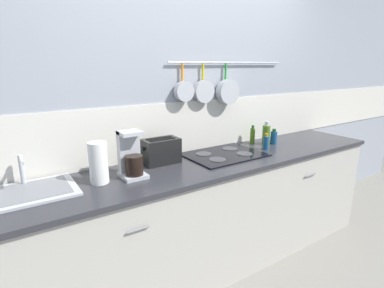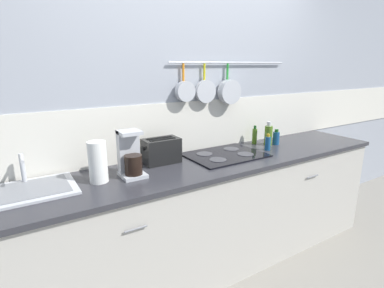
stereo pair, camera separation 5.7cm
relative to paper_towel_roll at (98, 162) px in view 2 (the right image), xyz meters
name	(u,v)px [view 2 (the right image)]	position (x,y,z in m)	size (l,w,h in m)	color
ground_plane	(214,263)	(0.90, -0.04, -1.06)	(12.00, 12.00, 0.00)	gray
wall_back	(192,110)	(0.90, 0.31, 0.22)	(7.20, 0.16, 2.60)	#999EA8
cabinet_base	(215,216)	(0.90, -0.04, -0.61)	(3.19, 0.61, 0.89)	#B7B2A8
countertop	(216,163)	(0.90, -0.04, -0.15)	(3.23, 0.63, 0.03)	#2D2D33
sink_basin	(26,189)	(-0.41, 0.06, -0.12)	(0.54, 0.39, 0.20)	#B7BABF
paper_towel_roll	(98,162)	(0.00, 0.00, 0.00)	(0.12, 0.12, 0.26)	white
coffee_maker	(131,157)	(0.22, 0.00, 0.00)	(0.16, 0.18, 0.31)	#B7BABF
toaster	(161,151)	(0.51, 0.14, -0.04)	(0.29, 0.16, 0.19)	black
cooktop	(225,155)	(1.04, 0.03, -0.13)	(0.62, 0.46, 0.01)	black
bottle_vinegar	(268,143)	(1.45, -0.04, -0.07)	(0.05, 0.05, 0.15)	navy
bottle_sesame_oil	(255,136)	(1.51, 0.19, -0.06)	(0.04, 0.04, 0.17)	#4C721E
bottle_olive_oil	(268,135)	(1.58, 0.08, -0.04)	(0.07, 0.07, 0.22)	#4C721E
bottle_hot_sauce	(276,138)	(1.66, 0.06, -0.07)	(0.06, 0.06, 0.14)	navy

